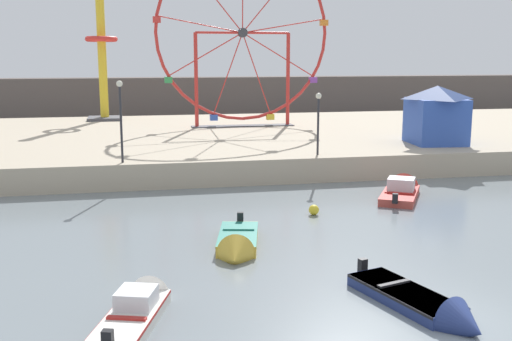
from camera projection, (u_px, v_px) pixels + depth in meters
The scene contains 13 objects.
ground_plane at pixel (456, 322), 15.65m from camera, with size 240.00×240.00×0.00m, color slate.
quay_promenade at pixel (244, 140), 44.36m from camera, with size 110.00×25.34×1.35m, color #B7A88E.
distant_town_skyline at pixel (207, 98), 65.77m from camera, with size 140.00×3.00×4.40m, color #564C47.
motorboat_faded_red at pixel (402, 189), 29.91m from camera, with size 3.71×4.88×1.48m.
motorboat_navy_blue at pixel (428, 307), 16.12m from camera, with size 2.47×4.69×1.21m.
motorboat_mustard_yellow at pixel (237, 245), 21.27m from camera, with size 2.19×4.33×1.29m.
motorboat_white_red_stripe at pixel (141, 305), 16.14m from camera, with size 2.36×4.32×1.19m.
ferris_wheel_red_frame at pixel (243, 36), 45.59m from camera, with size 13.16×1.20×13.52m.
drop_tower_yellow_tower at pixel (102, 58), 50.61m from camera, with size 2.80×2.80×11.25m.
carnival_booth_blue_tent at pixel (436, 114), 37.44m from camera, with size 3.62×3.96×3.54m.
promenade_lamp_near at pixel (318, 114), 33.10m from camera, with size 0.32×0.32×3.36m.
promenade_lamp_far at pixel (120, 110), 30.57m from camera, with size 0.32×0.32×4.13m.
mooring_buoy_orange at pixel (314, 210), 26.12m from camera, with size 0.44×0.44×0.44m, color yellow.
Camera 1 is at (-7.93, -13.35, 6.72)m, focal length 43.01 mm.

